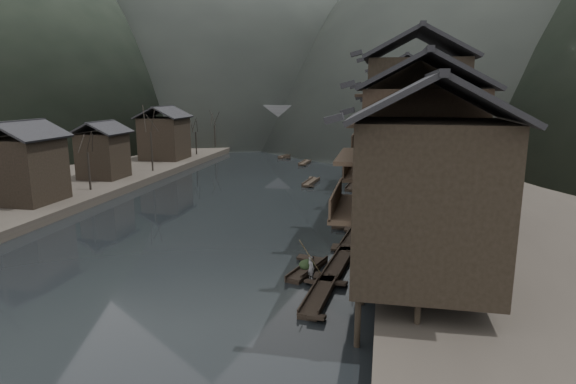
# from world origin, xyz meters

# --- Properties ---
(water) EXTENTS (300.00, 300.00, 0.00)m
(water) POSITION_xyz_m (0.00, 0.00, 0.00)
(water) COLOR black
(water) RESTS_ON ground
(right_bank) EXTENTS (40.00, 200.00, 1.80)m
(right_bank) POSITION_xyz_m (35.00, 40.00, 0.90)
(right_bank) COLOR #2D2823
(right_bank) RESTS_ON ground
(left_bank) EXTENTS (40.00, 200.00, 1.20)m
(left_bank) POSITION_xyz_m (-35.00, 40.00, 0.60)
(left_bank) COLOR #2D2823
(left_bank) RESTS_ON ground
(stilt_houses) EXTENTS (9.00, 67.60, 16.80)m
(stilt_houses) POSITION_xyz_m (17.28, 18.78, 9.02)
(stilt_houses) COLOR black
(stilt_houses) RESTS_ON ground
(left_houses) EXTENTS (8.10, 53.20, 8.73)m
(left_houses) POSITION_xyz_m (-20.50, 20.12, 5.66)
(left_houses) COLOR black
(left_houses) RESTS_ON left_bank
(bare_trees) EXTENTS (3.93, 70.91, 7.87)m
(bare_trees) POSITION_xyz_m (-17.00, 23.43, 6.32)
(bare_trees) COLOR black
(bare_trees) RESTS_ON left_bank
(moored_sampans) EXTENTS (3.08, 54.74, 0.47)m
(moored_sampans) POSITION_xyz_m (12.00, 18.19, 0.20)
(moored_sampans) COLOR black
(moored_sampans) RESTS_ON water
(midriver_boats) EXTENTS (13.33, 50.97, 0.45)m
(midriver_boats) POSITION_xyz_m (3.51, 51.41, 0.20)
(midriver_boats) COLOR black
(midriver_boats) RESTS_ON water
(stone_bridge) EXTENTS (40.00, 6.00, 9.00)m
(stone_bridge) POSITION_xyz_m (-0.00, 72.00, 5.11)
(stone_bridge) COLOR #4C4C4F
(stone_bridge) RESTS_ON ground
(hero_sampan) EXTENTS (2.33, 5.15, 0.44)m
(hero_sampan) POSITION_xyz_m (10.30, -1.18, 0.20)
(hero_sampan) COLOR black
(hero_sampan) RESTS_ON water
(cargo_heap) EXTENTS (1.13, 1.47, 0.68)m
(cargo_heap) POSITION_xyz_m (10.23, -0.95, 0.77)
(cargo_heap) COLOR black
(cargo_heap) RESTS_ON hero_sampan
(boatman) EXTENTS (0.66, 0.66, 1.55)m
(boatman) POSITION_xyz_m (10.80, -2.90, 1.21)
(boatman) COLOR slate
(boatman) RESTS_ON hero_sampan
(bamboo_pole) EXTENTS (1.66, 2.06, 3.65)m
(bamboo_pole) POSITION_xyz_m (11.00, -2.90, 3.82)
(bamboo_pole) COLOR #8C7A51
(bamboo_pole) RESTS_ON boatman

